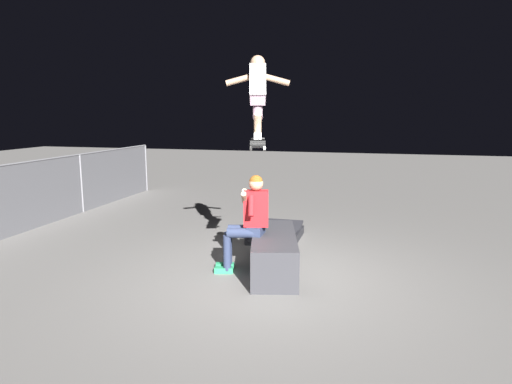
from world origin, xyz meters
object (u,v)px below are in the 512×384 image
at_px(kicker_ramp, 276,236).
at_px(ledge_box_main, 274,253).
at_px(person_sitting_on_ledge, 248,218).
at_px(skateboard, 258,143).
at_px(skater_airborne, 258,93).

bearing_deg(kicker_ramp, ledge_box_main, -168.81).
height_order(person_sitting_on_ledge, kicker_ramp, person_sitting_on_ledge).
distance_m(ledge_box_main, skateboard, 1.55).
xyz_separation_m(ledge_box_main, skater_airborne, (0.13, 0.27, 2.22)).
distance_m(ledge_box_main, kicker_ramp, 1.70).
relative_size(ledge_box_main, kicker_ramp, 1.52).
bearing_deg(person_sitting_on_ledge, skater_airborne, -22.06).
bearing_deg(kicker_ramp, skateboard, -177.34).
height_order(skateboard, kicker_ramp, skateboard).
height_order(ledge_box_main, skater_airborne, skater_airborne).
height_order(person_sitting_on_ledge, skateboard, skateboard).
distance_m(skater_airborne, kicker_ramp, 2.87).
relative_size(skateboard, skater_airborne, 0.93).
distance_m(ledge_box_main, person_sitting_on_ledge, 0.62).
xyz_separation_m(skater_airborne, kicker_ramp, (1.53, 0.06, -2.43)).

